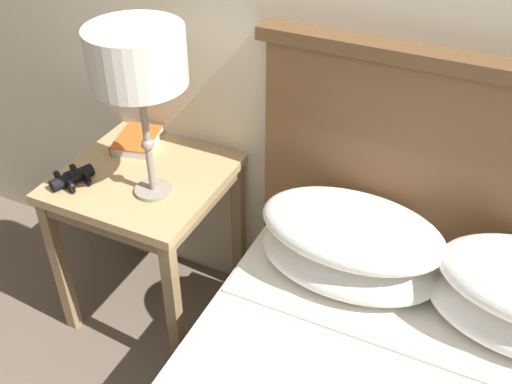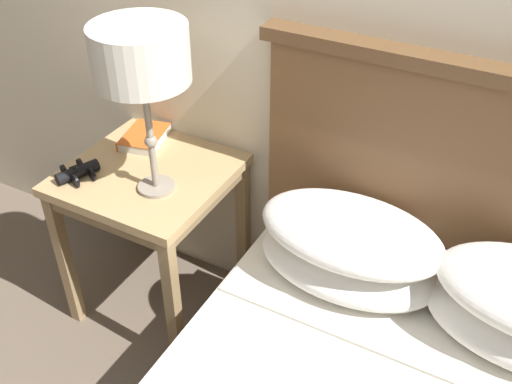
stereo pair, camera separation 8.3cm
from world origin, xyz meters
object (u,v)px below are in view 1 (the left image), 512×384
nightstand (146,193)px  book_on_nightstand (137,140)px  table_lamp (137,60)px  binoculars_pair (72,178)px

nightstand → book_on_nightstand: 0.23m
table_lamp → binoculars_pair: size_ratio=3.62×
table_lamp → book_on_nightstand: 0.58m
table_lamp → book_on_nightstand: size_ratio=2.55×
table_lamp → book_on_nightstand: table_lamp is taller
nightstand → binoculars_pair: (-0.19, -0.16, 0.11)m
book_on_nightstand → binoculars_pair: size_ratio=1.42×
book_on_nightstand → binoculars_pair: (-0.06, -0.31, 0.00)m
table_lamp → binoculars_pair: (-0.29, -0.08, -0.47)m
table_lamp → nightstand: bearing=141.0°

